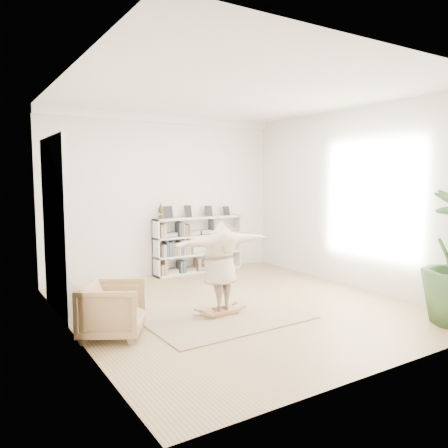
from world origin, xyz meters
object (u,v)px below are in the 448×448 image
object	(u,v)px
bookshelf	(198,245)
person	(220,263)
armchair	(112,310)
rocker_board	(220,311)

from	to	relation	value
bookshelf	person	bearing A→B (deg)	-112.61
armchair	rocker_board	distance (m)	1.79
bookshelf	armchair	xyz separation A→B (m)	(-3.04, -3.09, -0.25)
bookshelf	armchair	bearing A→B (deg)	-134.54
bookshelf	person	size ratio (longest dim) A/B	1.25
bookshelf	person	world-z (taller)	bookshelf
armchair	person	world-z (taller)	person
rocker_board	person	bearing A→B (deg)	178.66
rocker_board	armchair	bearing A→B (deg)	179.16
rocker_board	person	xyz separation A→B (m)	(-0.00, 0.00, 0.78)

